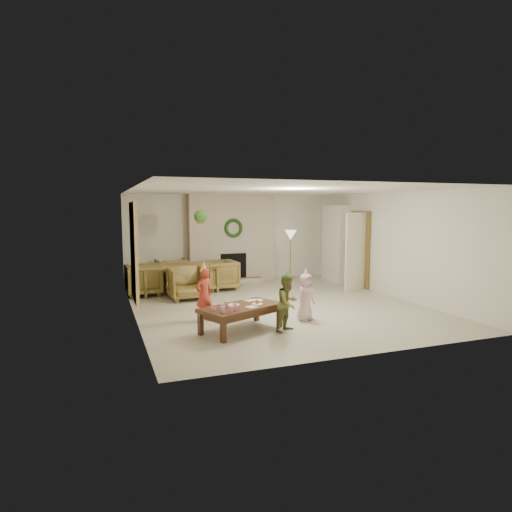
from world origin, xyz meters
name	(u,v)px	position (x,y,z in m)	size (l,w,h in m)	color
floor	(275,305)	(0.00, 0.00, 0.00)	(7.00, 7.00, 0.00)	#B7B29E
ceiling	(276,190)	(0.00, 0.00, 2.50)	(7.00, 7.00, 0.00)	white
wall_back	(229,238)	(0.00, 3.50, 1.25)	(7.00, 7.00, 0.00)	silver
wall_front	(370,270)	(0.00, -3.50, 1.25)	(7.00, 7.00, 0.00)	silver
wall_left	(133,253)	(-3.00, 0.00, 1.25)	(7.00, 7.00, 0.00)	silver
wall_right	(390,244)	(3.00, 0.00, 1.25)	(7.00, 7.00, 0.00)	silver
fireplace_mass	(231,238)	(0.00, 3.30, 1.25)	(2.50, 0.40, 2.50)	#5D2818
fireplace_hearth	(235,281)	(0.00, 2.95, 0.06)	(1.60, 0.30, 0.12)	brown
fireplace_firebox	(233,266)	(0.00, 3.12, 0.45)	(0.75, 0.12, 0.75)	black
fireplace_wreath	(234,228)	(0.00, 3.07, 1.55)	(0.54, 0.54, 0.10)	#173915
floor_lamp_base	(290,278)	(1.75, 3.00, 0.01)	(0.27, 0.27, 0.03)	gold
floor_lamp_post	(290,256)	(1.75, 3.00, 0.68)	(0.03, 0.03, 1.32)	gold
floor_lamp_shade	(291,235)	(1.75, 3.00, 1.32)	(0.35, 0.35, 0.29)	beige
bookshelf_carcass	(335,243)	(2.84, 2.30, 1.10)	(0.30, 1.00, 2.20)	white
bookshelf_shelf_a	(334,265)	(2.82, 2.30, 0.45)	(0.30, 0.92, 0.03)	white
bookshelf_shelf_b	(334,252)	(2.82, 2.30, 0.85)	(0.30, 0.92, 0.03)	white
bookshelf_shelf_c	(335,238)	(2.82, 2.30, 1.25)	(0.30, 0.92, 0.03)	white
bookshelf_shelf_d	(335,224)	(2.82, 2.30, 1.65)	(0.30, 0.92, 0.03)	white
books_row_lower	(336,261)	(2.80, 2.15, 0.59)	(0.20, 0.40, 0.24)	#A71E2D
books_row_mid	(333,247)	(2.80, 2.35, 0.99)	(0.20, 0.44, 0.24)	navy
books_row_upper	(336,234)	(2.80, 2.20, 1.38)	(0.20, 0.36, 0.22)	#B08B25
door_frame	(360,249)	(2.96, 1.20, 1.02)	(0.05, 0.86, 2.04)	brown
door_leaf	(356,252)	(2.58, 0.82, 1.00)	(0.05, 0.80, 2.00)	beige
curtain_panel	(134,252)	(-2.96, 0.20, 1.25)	(0.06, 1.20, 2.00)	beige
dining_table	(179,279)	(-1.75, 2.08, 0.35)	(1.97, 1.10, 0.69)	brown
dining_chair_near	(187,283)	(-1.71, 1.22, 0.38)	(0.82, 0.84, 0.76)	brown
dining_chair_far	(172,273)	(-1.78, 2.95, 0.38)	(0.82, 0.84, 0.76)	brown
dining_chair_left	(144,280)	(-2.61, 2.05, 0.38)	(0.82, 0.84, 0.76)	brown
dining_chair_right	(220,275)	(-0.67, 2.13, 0.38)	(0.82, 0.84, 0.76)	brown
hanging_plant_cord	(201,207)	(-1.30, 1.50, 2.15)	(0.01, 0.01, 0.70)	tan
hanging_plant_pot	(201,222)	(-1.30, 1.50, 1.80)	(0.16, 0.16, 0.12)	#915A2F
hanging_plant_foliage	(201,216)	(-1.30, 1.50, 1.92)	(0.32, 0.32, 0.32)	#2A511B
coffee_table_top	(241,308)	(-1.34, -1.69, 0.41)	(1.45, 0.72, 0.07)	#4A2B18
coffee_table_apron	(241,312)	(-1.34, -1.69, 0.33)	(1.34, 0.61, 0.09)	#4A2B18
coffee_leg_fl	(223,331)	(-1.82, -2.23, 0.19)	(0.08, 0.08, 0.38)	#4A2B18
coffee_leg_fr	(279,317)	(-0.62, -1.69, 0.19)	(0.08, 0.08, 0.38)	#4A2B18
coffee_leg_bl	(201,324)	(-2.06, -1.69, 0.19)	(0.08, 0.08, 0.38)	#4A2B18
coffee_leg_br	(256,311)	(-0.86, -1.15, 0.19)	(0.08, 0.08, 0.38)	#4A2B18
cup_a	(223,310)	(-1.78, -2.07, 0.50)	(0.08, 0.08, 0.10)	white
cup_b	(214,308)	(-1.87, -1.86, 0.50)	(0.08, 0.08, 0.10)	white
cup_c	(231,309)	(-1.63, -2.06, 0.50)	(0.08, 0.08, 0.10)	white
cup_d	(222,307)	(-1.72, -1.86, 0.50)	(0.08, 0.08, 0.10)	white
cup_e	(235,307)	(-1.53, -1.92, 0.50)	(0.08, 0.08, 0.10)	white
cup_f	(226,304)	(-1.62, -1.72, 0.50)	(0.08, 0.08, 0.10)	white
plate_a	(234,305)	(-1.44, -1.59, 0.45)	(0.20, 0.20, 0.01)	white
plate_b	(257,304)	(-1.04, -1.67, 0.45)	(0.20, 0.20, 0.01)	white
plate_c	(257,300)	(-0.93, -1.38, 0.45)	(0.20, 0.20, 0.01)	white
food_scoop	(257,302)	(-1.04, -1.67, 0.49)	(0.08, 0.08, 0.08)	tan
napkin_left	(252,307)	(-1.20, -1.85, 0.45)	(0.17, 0.17, 0.01)	#EEAFBA
napkin_right	(250,300)	(-1.06, -1.34, 0.45)	(0.17, 0.17, 0.01)	#EEAFBA
child_red	(204,295)	(-1.80, -0.86, 0.51)	(0.37, 0.24, 1.01)	#B63427
party_hat_red	(204,266)	(-1.80, -0.86, 1.06)	(0.14, 0.14, 0.19)	#F8EB52
child_plaid	(288,303)	(-0.58, -1.97, 0.49)	(0.48, 0.37, 0.99)	olive
party_hat_plaid	(288,273)	(-0.58, -1.97, 1.02)	(0.12, 0.12, 0.16)	#52BF5F
child_pink	(306,297)	(0.04, -1.42, 0.45)	(0.44, 0.29, 0.90)	beige
party_hat_pink	(306,272)	(0.04, -1.42, 0.93)	(0.12, 0.12, 0.16)	silver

